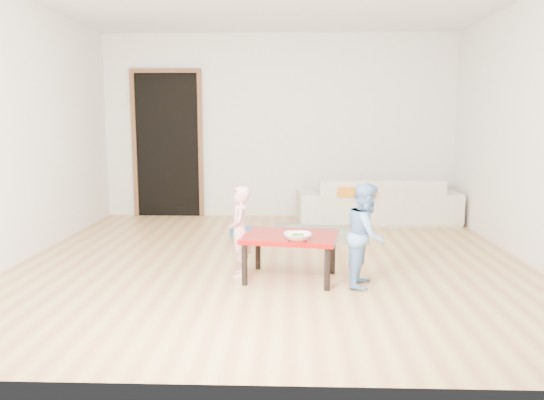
# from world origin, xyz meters

# --- Properties ---
(floor) EXTENTS (5.00, 5.00, 0.01)m
(floor) POSITION_xyz_m (0.00, 0.00, 0.00)
(floor) COLOR tan
(floor) RESTS_ON ground
(back_wall) EXTENTS (5.00, 0.02, 2.60)m
(back_wall) POSITION_xyz_m (0.00, 2.50, 1.30)
(back_wall) COLOR white
(back_wall) RESTS_ON floor
(left_wall) EXTENTS (0.02, 5.00, 2.60)m
(left_wall) POSITION_xyz_m (-2.50, 0.00, 1.30)
(left_wall) COLOR white
(left_wall) RESTS_ON floor
(right_wall) EXTENTS (0.02, 5.00, 2.60)m
(right_wall) POSITION_xyz_m (2.50, 0.00, 1.30)
(right_wall) COLOR white
(right_wall) RESTS_ON floor
(doorway) EXTENTS (1.02, 0.08, 2.11)m
(doorway) POSITION_xyz_m (-1.60, 2.48, 1.02)
(doorway) COLOR brown
(doorway) RESTS_ON back_wall
(sofa) EXTENTS (2.18, 0.95, 0.62)m
(sofa) POSITION_xyz_m (1.35, 2.05, 0.31)
(sofa) COLOR beige
(sofa) RESTS_ON floor
(cushion) EXTENTS (0.54, 0.49, 0.13)m
(cushion) POSITION_xyz_m (1.04, 1.80, 0.48)
(cushion) COLOR orange
(cushion) RESTS_ON sofa
(red_table) EXTENTS (0.89, 0.73, 0.40)m
(red_table) POSITION_xyz_m (0.18, -0.59, 0.20)
(red_table) COLOR #940908
(red_table) RESTS_ON floor
(bowl) EXTENTS (0.23, 0.23, 0.06)m
(bowl) POSITION_xyz_m (0.24, -0.78, 0.43)
(bowl) COLOR white
(bowl) RESTS_ON red_table
(broccoli) EXTENTS (0.12, 0.12, 0.06)m
(broccoli) POSITION_xyz_m (0.24, -0.78, 0.43)
(broccoli) COLOR #2D5919
(broccoli) RESTS_ON red_table
(child_pink) EXTENTS (0.22, 0.31, 0.82)m
(child_pink) POSITION_xyz_m (-0.28, -0.51, 0.41)
(child_pink) COLOR pink
(child_pink) RESTS_ON floor
(child_blue) EXTENTS (0.44, 0.50, 0.88)m
(child_blue) POSITION_xyz_m (0.82, -0.74, 0.44)
(child_blue) COLOR #599BCE
(child_blue) RESTS_ON floor
(basin) EXTENTS (0.45, 0.45, 0.14)m
(basin) POSITION_xyz_m (-0.30, 0.81, 0.07)
(basin) COLOR teal
(basin) RESTS_ON floor
(blanket) EXTENTS (1.15, 0.99, 0.05)m
(blanket) POSITION_xyz_m (0.48, 1.23, 0.03)
(blanket) COLOR #9C9489
(blanket) RESTS_ON floor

